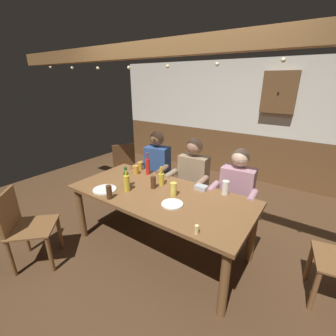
# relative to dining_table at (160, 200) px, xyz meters

# --- Properties ---
(ground_plane) EXTENTS (7.13, 7.13, 0.00)m
(ground_plane) POSITION_rel_dining_table_xyz_m (0.00, 0.18, -0.66)
(ground_plane) COLOR #4C331E
(back_wall_upper) EXTENTS (5.94, 0.12, 1.38)m
(back_wall_upper) POSITION_rel_dining_table_xyz_m (0.00, 2.82, 0.97)
(back_wall_upper) COLOR silver
(back_wall_wainscot) EXTENTS (5.94, 0.12, 0.94)m
(back_wall_wainscot) POSITION_rel_dining_table_xyz_m (0.00, 2.82, -0.19)
(back_wall_wainscot) COLOR brown
(back_wall_wainscot) RESTS_ON ground_plane
(ceiling_beam) EXTENTS (5.34, 0.14, 0.16)m
(ceiling_beam) POSITION_rel_dining_table_xyz_m (0.00, 0.21, 1.58)
(ceiling_beam) COLOR brown
(dining_table) EXTENTS (2.09, 0.97, 0.74)m
(dining_table) POSITION_rel_dining_table_xyz_m (0.00, 0.00, 0.00)
(dining_table) COLOR brown
(dining_table) RESTS_ON ground_plane
(person_0) EXTENTS (0.53, 0.58, 1.25)m
(person_0) POSITION_rel_dining_table_xyz_m (-0.61, 0.71, 0.03)
(person_0) COLOR #2D4C84
(person_0) RESTS_ON ground_plane
(person_1) EXTENTS (0.56, 0.53, 1.23)m
(person_1) POSITION_rel_dining_table_xyz_m (0.00, 0.71, 0.02)
(person_1) COLOR #997F60
(person_1) RESTS_ON ground_plane
(person_2) EXTENTS (0.56, 0.53, 1.18)m
(person_2) POSITION_rel_dining_table_xyz_m (0.63, 0.71, 0.00)
(person_2) COLOR #B78493
(person_2) RESTS_ON ground_plane
(chair_empty_near_right) EXTENTS (0.62, 0.62, 0.88)m
(chair_empty_near_right) POSITION_rel_dining_table_xyz_m (-1.05, -1.03, -0.18)
(chair_empty_near_right) COLOR brown
(chair_empty_near_right) RESTS_ON ground_plane
(chair_empty_far_end) EXTENTS (0.61, 0.61, 0.88)m
(chair_empty_far_end) POSITION_rel_dining_table_xyz_m (-1.40, 0.87, -0.18)
(chair_empty_far_end) COLOR brown
(chair_empty_far_end) RESTS_ON ground_plane
(table_candle) EXTENTS (0.04, 0.04, 0.08)m
(table_candle) POSITION_rel_dining_table_xyz_m (0.69, -0.41, 0.13)
(table_candle) COLOR #F9E08C
(table_candle) RESTS_ON dining_table
(condiment_caddy) EXTENTS (0.14, 0.10, 0.05)m
(condiment_caddy) POSITION_rel_dining_table_xyz_m (0.34, 0.35, 0.11)
(condiment_caddy) COLOR #B2B7BC
(condiment_caddy) RESTS_ON dining_table
(plate_0) EXTENTS (0.23, 0.23, 0.01)m
(plate_0) POSITION_rel_dining_table_xyz_m (0.26, -0.13, 0.10)
(plate_0) COLOR white
(plate_0) RESTS_ON dining_table
(plate_1) EXTENTS (0.27, 0.27, 0.01)m
(plate_1) POSITION_rel_dining_table_xyz_m (-0.57, -0.30, 0.10)
(plate_1) COLOR white
(plate_1) RESTS_ON dining_table
(bottle_0) EXTENTS (0.07, 0.07, 0.25)m
(bottle_0) POSITION_rel_dining_table_xyz_m (-0.35, -0.16, 0.19)
(bottle_0) COLOR gold
(bottle_0) RESTS_ON dining_table
(bottle_1) EXTENTS (0.07, 0.07, 0.23)m
(bottle_1) POSITION_rel_dining_table_xyz_m (-0.12, 0.20, 0.17)
(bottle_1) COLOR gold
(bottle_1) RESTS_ON dining_table
(bottle_2) EXTENTS (0.06, 0.06, 0.31)m
(bottle_2) POSITION_rel_dining_table_xyz_m (-0.47, 0.37, 0.21)
(bottle_2) COLOR red
(bottle_2) RESTS_ON dining_table
(bottle_3) EXTENTS (0.07, 0.07, 0.25)m
(bottle_3) POSITION_rel_dining_table_xyz_m (-0.42, -0.10, 0.19)
(bottle_3) COLOR #195923
(bottle_3) RESTS_ON dining_table
(pint_glass_0) EXTENTS (0.06, 0.06, 0.15)m
(pint_glass_0) POSITION_rel_dining_table_xyz_m (-0.14, 0.07, 0.16)
(pint_glass_0) COLOR #4C2D19
(pint_glass_0) RESTS_ON dining_table
(pint_glass_1) EXTENTS (0.06, 0.06, 0.15)m
(pint_glass_1) POSITION_rel_dining_table_xyz_m (-0.37, -0.41, 0.16)
(pint_glass_1) COLOR #4C2D19
(pint_glass_1) RESTS_ON dining_table
(pint_glass_2) EXTENTS (0.08, 0.08, 0.16)m
(pint_glass_2) POSITION_rel_dining_table_xyz_m (0.61, 0.40, 0.17)
(pint_glass_2) COLOR white
(pint_glass_2) RESTS_ON dining_table
(pint_glass_3) EXTENTS (0.07, 0.07, 0.16)m
(pint_glass_3) POSITION_rel_dining_table_xyz_m (0.16, 0.04, 0.17)
(pint_glass_3) COLOR #E5C64C
(pint_glass_3) RESTS_ON dining_table
(pint_glass_4) EXTENTS (0.08, 0.08, 0.12)m
(pint_glass_4) POSITION_rel_dining_table_xyz_m (-0.61, 0.28, 0.15)
(pint_glass_4) COLOR gold
(pint_glass_4) RESTS_ON dining_table
(pint_glass_5) EXTENTS (0.07, 0.07, 0.12)m
(pint_glass_5) POSITION_rel_dining_table_xyz_m (-0.67, 0.42, 0.15)
(pint_glass_5) COLOR gold
(pint_glass_5) RESTS_ON dining_table
(wall_dart_cabinet) EXTENTS (0.56, 0.15, 0.70)m
(wall_dart_cabinet) POSITION_rel_dining_table_xyz_m (0.59, 2.69, 1.09)
(wall_dart_cabinet) COLOR brown
(string_lights) EXTENTS (4.19, 0.04, 0.09)m
(string_lights) POSITION_rel_dining_table_xyz_m (-0.00, 0.16, 1.43)
(string_lights) COLOR #F9EAB2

